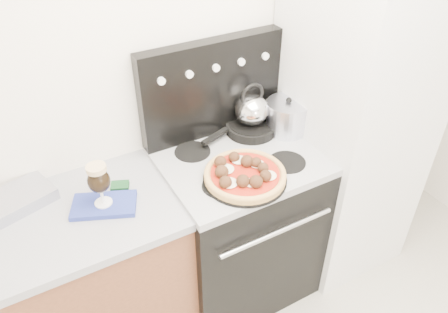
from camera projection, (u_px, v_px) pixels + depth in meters
room_shell at (371, 230)px, 1.29m from camera, size 3.52×3.01×2.52m
base_cabinet at (28, 309)px, 2.01m from camera, size 1.45×0.60×0.86m
stove_body at (237, 227)px, 2.42m from camera, size 0.76×0.65×0.88m
cooktop at (239, 160)px, 2.15m from camera, size 0.76×0.65×0.04m
backguard at (212, 88)px, 2.18m from camera, size 0.76×0.08×0.50m
fridge at (352, 118)px, 2.37m from camera, size 0.64×0.68×1.90m
foil_sheet at (20, 198)px, 1.88m from camera, size 0.31×0.26×0.05m
oven_mitt at (104, 205)px, 1.87m from camera, size 0.31×0.25×0.02m
beer_glass at (100, 185)px, 1.80m from camera, size 0.10×0.10×0.21m
pizza_pan at (245, 179)px, 1.99m from camera, size 0.44×0.44×0.01m
pizza at (245, 173)px, 1.97m from camera, size 0.42×0.42×0.05m
skillet at (251, 128)px, 2.31m from camera, size 0.34×0.34×0.05m
tea_kettle at (252, 108)px, 2.23m from camera, size 0.19×0.19×0.20m
stock_pot at (287, 117)px, 2.28m from camera, size 0.23×0.23×0.16m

